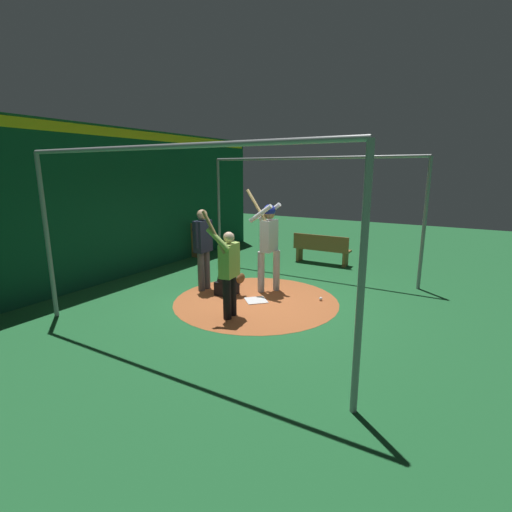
# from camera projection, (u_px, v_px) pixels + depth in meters

# --- Properties ---
(ground_plane) EXTENTS (26.96, 26.96, 0.00)m
(ground_plane) POSITION_uv_depth(u_px,v_px,m) (256.00, 301.00, 7.70)
(ground_plane) COLOR #216633
(dirt_circle) EXTENTS (3.38, 3.38, 0.01)m
(dirt_circle) POSITION_uv_depth(u_px,v_px,m) (256.00, 301.00, 7.70)
(dirt_circle) COLOR #B76033
(dirt_circle) RESTS_ON ground
(home_plate) EXTENTS (0.59, 0.59, 0.01)m
(home_plate) POSITION_uv_depth(u_px,v_px,m) (256.00, 300.00, 7.70)
(home_plate) COLOR white
(home_plate) RESTS_ON dirt_circle
(batter) EXTENTS (0.68, 0.49, 2.24)m
(batter) POSITION_uv_depth(u_px,v_px,m) (269.00, 239.00, 8.07)
(batter) COLOR #BCBCC0
(batter) RESTS_ON ground
(catcher) EXTENTS (0.58, 0.40, 0.96)m
(catcher) POSITION_uv_depth(u_px,v_px,m) (228.00, 278.00, 8.00)
(catcher) COLOR black
(catcher) RESTS_ON ground
(umpire) EXTENTS (0.23, 0.49, 1.81)m
(umpire) POSITION_uv_depth(u_px,v_px,m) (203.00, 245.00, 8.21)
(umpire) COLOR #4C4C51
(umpire) RESTS_ON ground
(visitor) EXTENTS (0.54, 0.52, 1.96)m
(visitor) POSITION_uv_depth(u_px,v_px,m) (229.00, 269.00, 6.66)
(visitor) COLOR black
(visitor) RESTS_ON ground
(back_wall) EXTENTS (0.23, 10.96, 3.64)m
(back_wall) POSITION_uv_depth(u_px,v_px,m) (121.00, 203.00, 9.20)
(back_wall) COLOR #0F472D
(back_wall) RESTS_ON ground
(cage_frame) EXTENTS (5.62, 5.22, 2.96)m
(cage_frame) POSITION_uv_depth(u_px,v_px,m) (256.00, 199.00, 7.24)
(cage_frame) COLOR gray
(cage_frame) RESTS_ON ground
(bat_rack) EXTENTS (0.82, 0.21, 1.05)m
(bat_rack) POSITION_uv_depth(u_px,v_px,m) (196.00, 242.00, 11.47)
(bat_rack) COLOR olive
(bat_rack) RESTS_ON ground
(bench) EXTENTS (1.64, 0.36, 0.85)m
(bench) POSITION_uv_depth(u_px,v_px,m) (321.00, 249.00, 10.67)
(bench) COLOR olive
(bench) RESTS_ON ground
(baseball_0) EXTENTS (0.07, 0.07, 0.07)m
(baseball_0) POSITION_uv_depth(u_px,v_px,m) (321.00, 299.00, 7.69)
(baseball_0) COLOR white
(baseball_0) RESTS_ON dirt_circle
(baseball_1) EXTENTS (0.07, 0.07, 0.07)m
(baseball_1) POSITION_uv_depth(u_px,v_px,m) (239.00, 283.00, 8.76)
(baseball_1) COLOR white
(baseball_1) RESTS_ON dirt_circle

